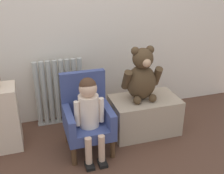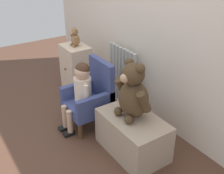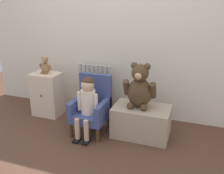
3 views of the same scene
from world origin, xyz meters
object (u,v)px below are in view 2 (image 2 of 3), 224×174
(small_teddy_bear, at_px, (75,38))
(low_bench, at_px, (133,135))
(radiator, at_px, (122,77))
(child_figure, at_px, (81,87))
(large_teddy_bear, at_px, (133,93))
(small_dresser, at_px, (76,68))
(child_armchair, at_px, (91,97))

(small_teddy_bear, bearing_deg, low_bench, -6.21)
(radiator, height_order, child_figure, child_figure)
(large_teddy_bear, bearing_deg, small_teddy_bear, 174.32)
(radiator, bearing_deg, small_dresser, -154.24)
(radiator, distance_m, low_bench, 0.88)
(child_figure, xyz_separation_m, large_teddy_bear, (0.55, 0.21, 0.13))
(small_dresser, height_order, child_armchair, child_armchair)
(radiator, height_order, low_bench, radiator)
(radiator, height_order, large_teddy_bear, large_teddy_bear)
(child_figure, bearing_deg, small_teddy_bear, 155.75)
(child_armchair, height_order, small_teddy_bear, small_teddy_bear)
(child_armchair, relative_size, child_figure, 0.97)
(radiator, bearing_deg, large_teddy_bear, -29.16)
(child_armchair, height_order, low_bench, child_armchair)
(radiator, distance_m, large_teddy_bear, 0.86)
(radiator, xyz_separation_m, child_armchair, (0.17, -0.50, -0.03))
(small_dresser, bearing_deg, radiator, 25.76)
(child_armchair, bearing_deg, child_figure, -90.00)
(radiator, xyz_separation_m, small_teddy_bear, (-0.59, -0.27, 0.35))
(small_dresser, height_order, large_teddy_bear, large_teddy_bear)
(low_bench, relative_size, large_teddy_bear, 1.26)
(radiator, xyz_separation_m, small_dresser, (-0.59, -0.28, -0.05))
(child_figure, relative_size, low_bench, 1.10)
(child_figure, xyz_separation_m, small_teddy_bear, (-0.76, 0.34, 0.23))
(child_armchair, relative_size, small_teddy_bear, 3.09)
(low_bench, bearing_deg, child_figure, -161.77)
(radiator, bearing_deg, child_figure, -74.66)
(small_dresser, bearing_deg, child_figure, -23.43)
(low_bench, height_order, large_teddy_bear, large_teddy_bear)
(radiator, relative_size, low_bench, 1.06)
(radiator, relative_size, small_teddy_bear, 3.11)
(child_armchair, height_order, large_teddy_bear, large_teddy_bear)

